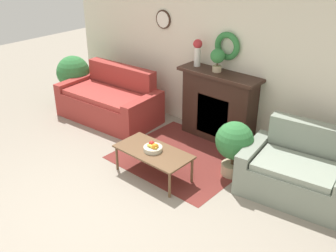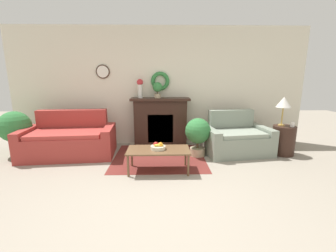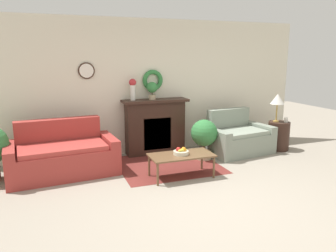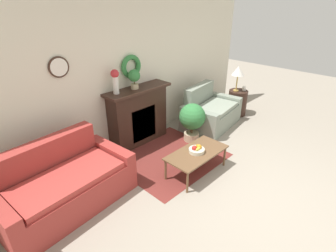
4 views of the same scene
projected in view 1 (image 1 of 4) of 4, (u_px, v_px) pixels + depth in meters
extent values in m
plane|color=gray|center=(87.00, 214.00, 4.67)|extent=(16.00, 16.00, 0.00)
cube|color=maroon|center=(184.00, 157.00, 5.85)|extent=(1.80, 1.63, 0.01)
cube|color=beige|center=(227.00, 54.00, 5.94)|extent=(6.80, 0.06, 2.70)
cylinder|color=#382319|center=(163.00, 19.00, 6.49)|extent=(0.31, 0.02, 0.31)
cylinder|color=white|center=(163.00, 20.00, 6.48)|extent=(0.26, 0.01, 0.26)
torus|color=#337A3D|center=(227.00, 46.00, 5.80)|extent=(0.42, 0.09, 0.42)
cube|color=#331E16|center=(219.00, 108.00, 6.14)|extent=(1.19, 0.34, 1.07)
cube|color=black|center=(212.00, 116.00, 6.08)|extent=(0.57, 0.02, 0.64)
cube|color=orange|center=(212.00, 121.00, 6.11)|extent=(0.46, 0.01, 0.35)
cube|color=#331E16|center=(219.00, 74.00, 5.87)|extent=(1.33, 0.41, 0.05)
cube|color=#9E332D|center=(105.00, 109.00, 6.86)|extent=(1.49, 0.84, 0.45)
cube|color=#9E332D|center=(122.00, 89.00, 7.09)|extent=(1.44, 0.32, 0.90)
cube|color=#9E332D|center=(78.00, 93.00, 7.32)|extent=(0.25, 0.94, 0.59)
cube|color=#9E332D|center=(144.00, 115.00, 6.47)|extent=(0.25, 0.94, 0.59)
cube|color=#AD3832|center=(104.00, 95.00, 6.74)|extent=(1.43, 0.78, 0.08)
cube|color=gray|center=(293.00, 184.00, 4.87)|extent=(1.08, 0.81, 0.42)
cube|color=gray|center=(306.00, 153.00, 5.09)|extent=(1.01, 0.33, 0.88)
cube|color=gray|center=(252.00, 162.00, 5.19)|extent=(0.29, 0.88, 0.56)
cube|color=gray|center=(296.00, 167.00, 4.76)|extent=(1.03, 0.75, 0.08)
cube|color=brown|center=(153.00, 152.00, 5.24)|extent=(1.06, 0.53, 0.03)
cylinder|color=brown|center=(117.00, 158.00, 5.47)|extent=(0.04, 0.04, 0.36)
cylinder|color=brown|center=(170.00, 185.00, 4.89)|extent=(0.04, 0.04, 0.36)
cylinder|color=brown|center=(140.00, 146.00, 5.77)|extent=(0.04, 0.04, 0.36)
cylinder|color=brown|center=(192.00, 170.00, 5.19)|extent=(0.04, 0.04, 0.36)
cylinder|color=beige|center=(153.00, 149.00, 5.23)|extent=(0.25, 0.25, 0.06)
sphere|color=#B2231E|center=(152.00, 144.00, 5.24)|extent=(0.08, 0.08, 0.08)
sphere|color=orange|center=(155.00, 146.00, 5.17)|extent=(0.08, 0.08, 0.08)
sphere|color=orange|center=(156.00, 146.00, 5.19)|extent=(0.07, 0.07, 0.07)
ellipsoid|color=yellow|center=(152.00, 146.00, 5.18)|extent=(0.17, 0.06, 0.04)
cylinder|color=silver|center=(197.00, 57.00, 6.08)|extent=(0.10, 0.10, 0.30)
sphere|color=#B72D33|center=(198.00, 44.00, 5.99)|extent=(0.14, 0.14, 0.14)
cylinder|color=tan|center=(217.00, 69.00, 5.88)|extent=(0.14, 0.14, 0.09)
cylinder|color=#4C3823|center=(217.00, 64.00, 5.85)|extent=(0.02, 0.02, 0.06)
sphere|color=#337A3D|center=(218.00, 56.00, 5.79)|extent=(0.22, 0.22, 0.22)
cylinder|color=tan|center=(76.00, 97.00, 7.71)|extent=(0.27, 0.27, 0.16)
cylinder|color=#4C3823|center=(75.00, 90.00, 7.64)|extent=(0.04, 0.04, 0.17)
sphere|color=#337A3D|center=(73.00, 72.00, 7.48)|extent=(0.63, 0.63, 0.63)
cylinder|color=tan|center=(232.00, 169.00, 5.41)|extent=(0.30, 0.30, 0.16)
cylinder|color=#4C3823|center=(233.00, 159.00, 5.34)|extent=(0.05, 0.05, 0.14)
sphere|color=#337A3D|center=(234.00, 141.00, 5.21)|extent=(0.51, 0.51, 0.51)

